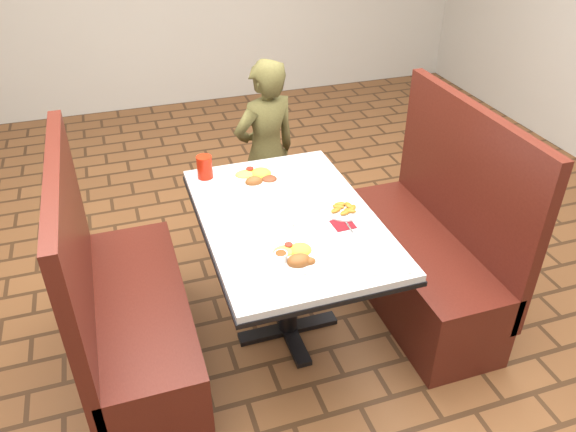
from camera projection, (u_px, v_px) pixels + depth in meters
The scene contains 14 objects.
dining_table at pixel (288, 233), 2.72m from camera, with size 0.81×1.21×0.75m.
booth_bench_left at pixel (130, 318), 2.69m from camera, with size 0.47×1.20×1.17m.
booth_bench_right at pixel (425, 255), 3.11m from camera, with size 0.47×1.20×1.17m.
diner_person at pixel (266, 154), 3.53m from camera, with size 0.44×0.29×1.21m, color brown.
near_dinner_plate at pixel (296, 254), 2.37m from camera, with size 0.24×0.24×0.07m.
far_dinner_plate at pixel (257, 175), 2.95m from camera, with size 0.27×0.27×0.07m.
plantain_plate at pixel (344, 210), 2.69m from camera, with size 0.18×0.18×0.03m.
maroon_napkin at pixel (343, 224), 2.61m from camera, with size 0.10×0.10×0.00m, color maroon.
spoon_utensil at pixel (348, 226), 2.59m from camera, with size 0.01×0.12×0.00m, color silver.
red_tumbler at pixel (205, 167), 2.95m from camera, with size 0.08×0.08×0.12m, color red.
paper_napkin at pixel (385, 264), 2.35m from camera, with size 0.19×0.14×0.01m, color white.
knife_utensil at pixel (295, 261), 2.36m from camera, with size 0.01×0.19×0.00m, color silver.
fork_utensil at pixel (290, 262), 2.36m from camera, with size 0.01×0.13×0.00m, color silver.
lettuce_shreds at pixel (292, 208), 2.73m from camera, with size 0.28×0.32×0.00m, color #82B749, non-canonical shape.
Camera 1 is at (-0.70, -2.12, 2.21)m, focal length 35.00 mm.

